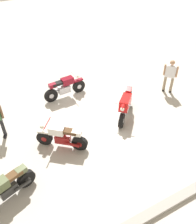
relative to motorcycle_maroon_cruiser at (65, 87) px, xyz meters
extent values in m
plane|color=#B7B2A8|center=(-0.57, 2.08, -0.52)|extent=(40.00, 40.00, 0.00)
cube|color=#9C978F|center=(-0.57, 6.68, -0.45)|extent=(14.00, 0.30, 0.15)
cylinder|color=black|center=(-0.74, -0.05, -0.20)|extent=(0.65, 0.17, 0.64)
cylinder|color=black|center=(0.71, 0.06, -0.20)|extent=(0.65, 0.17, 0.64)
cylinder|color=silver|center=(-0.74, -0.05, -0.20)|extent=(0.23, 0.16, 0.22)
cylinder|color=silver|center=(0.71, 0.06, -0.20)|extent=(0.23, 0.16, 0.22)
cube|color=silver|center=(0.04, 0.01, -0.10)|extent=(0.58, 0.32, 0.32)
cube|color=maroon|center=(-0.16, -0.01, 0.30)|extent=(0.58, 0.36, 0.30)
cube|color=maroon|center=(-0.74, -0.05, 0.15)|extent=(0.45, 0.19, 0.08)
cube|color=black|center=(0.29, 0.03, 0.32)|extent=(0.62, 0.30, 0.12)
cube|color=maroon|center=(0.59, 0.05, 0.30)|extent=(0.34, 0.24, 0.18)
cylinder|color=silver|center=(0.45, -0.13, -0.15)|extent=(0.56, 0.15, 0.16)
cylinder|color=silver|center=(-0.49, -0.03, 0.55)|extent=(0.09, 0.70, 0.04)
sphere|color=silver|center=(-0.71, -0.05, 0.35)|extent=(0.16, 0.16, 0.16)
cylinder|color=black|center=(-1.21, 3.03, -0.22)|extent=(0.54, 0.54, 0.60)
cylinder|color=black|center=(-2.16, 2.08, -0.22)|extent=(0.58, 0.58, 0.60)
cylinder|color=silver|center=(-1.21, 3.03, -0.22)|extent=(0.28, 0.28, 0.21)
cylinder|color=silver|center=(-2.16, 2.08, -0.22)|extent=(0.28, 0.28, 0.21)
cube|color=silver|center=(-1.72, 2.52, -0.12)|extent=(0.59, 0.59, 0.32)
cube|color=red|center=(-1.61, 2.63, 0.28)|extent=(0.95, 0.95, 0.57)
cone|color=red|center=(-1.24, 2.99, 0.43)|extent=(0.49, 0.49, 0.39)
cube|color=black|center=(-1.90, 2.34, 0.35)|extent=(0.61, 0.61, 0.12)
cube|color=red|center=(-2.11, 2.13, 0.43)|extent=(0.40, 0.40, 0.23)
cylinder|color=silver|center=(-2.02, 2.11, 0.25)|extent=(0.34, 0.34, 0.17)
cylinder|color=silver|center=(-2.13, 2.22, 0.25)|extent=(0.34, 0.34, 0.17)
cylinder|color=silver|center=(-1.34, 2.89, 0.45)|extent=(0.52, 0.52, 0.04)
sphere|color=silver|center=(-1.19, 3.05, 0.38)|extent=(0.16, 0.16, 0.16)
cylinder|color=black|center=(1.86, 2.49, -0.22)|extent=(0.56, 0.51, 0.60)
cylinder|color=black|center=(0.83, 3.36, -0.22)|extent=(0.56, 0.51, 0.60)
cylinder|color=maroon|center=(1.86, 2.49, -0.22)|extent=(0.28, 0.27, 0.21)
cylinder|color=maroon|center=(0.83, 3.36, -0.22)|extent=(0.28, 0.27, 0.21)
cube|color=maroon|center=(1.30, 2.96, -0.12)|extent=(0.61, 0.58, 0.32)
cube|color=white|center=(1.46, 2.83, 0.28)|extent=(0.63, 0.61, 0.30)
cube|color=white|center=(1.86, 2.49, 0.11)|extent=(0.44, 0.41, 0.08)
cube|color=#4C331E|center=(1.11, 3.12, 0.30)|extent=(0.63, 0.59, 0.12)
cube|color=white|center=(0.88, 3.32, 0.28)|extent=(0.39, 0.37, 0.18)
cylinder|color=maroon|center=(1.11, 3.35, -0.17)|extent=(0.50, 0.44, 0.16)
cylinder|color=maroon|center=(1.71, 2.62, 0.53)|extent=(0.48, 0.56, 0.04)
sphere|color=silver|center=(1.88, 2.48, 0.33)|extent=(0.16, 0.16, 0.16)
cylinder|color=black|center=(2.96, 3.95, -0.22)|extent=(0.62, 0.34, 0.60)
cylinder|color=#333333|center=(2.96, 3.95, -0.22)|extent=(0.26, 0.24, 0.21)
cube|color=#333333|center=(3.55, 4.15, -0.12)|extent=(0.62, 0.44, 0.32)
cube|color=brown|center=(3.32, 4.07, 0.30)|extent=(0.65, 0.44, 0.12)
cube|color=#515B38|center=(3.03, 3.97, 0.28)|extent=(0.37, 0.31, 0.18)
cylinder|color=#333333|center=(3.12, 4.18, -0.17)|extent=(0.56, 0.28, 0.16)
cylinder|color=gray|center=(-4.64, 2.09, -0.10)|extent=(0.18, 0.18, 0.83)
cube|color=black|center=(-4.69, 2.05, -0.48)|extent=(0.26, 0.25, 0.08)
cylinder|color=gray|center=(-4.42, 1.84, -0.10)|extent=(0.18, 0.18, 0.83)
cube|color=black|center=(-4.47, 1.81, -0.48)|extent=(0.26, 0.25, 0.08)
cube|color=silver|center=(-4.53, 1.97, 0.61)|extent=(0.47, 0.50, 0.59)
cylinder|color=tan|center=(-4.72, 2.18, 0.62)|extent=(0.13, 0.13, 0.56)
cylinder|color=tan|center=(-4.35, 1.76, 0.62)|extent=(0.13, 0.13, 0.56)
sphere|color=tan|center=(-4.53, 1.97, 1.04)|extent=(0.23, 0.23, 0.23)
cylinder|color=#262628|center=(3.10, 1.32, -0.09)|extent=(0.17, 0.17, 0.87)
cube|color=black|center=(3.13, 1.37, -0.48)|extent=(0.20, 0.28, 0.08)
cylinder|color=brown|center=(2.99, 1.36, 0.67)|extent=(0.12, 0.12, 0.58)
camera|label=1|loc=(3.19, 9.13, 6.31)|focal=39.31mm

